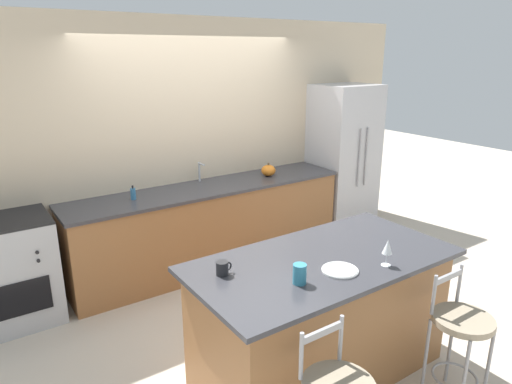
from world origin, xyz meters
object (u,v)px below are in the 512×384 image
Objects in this scene: oven_range at (7,272)px; bar_stool_far at (460,333)px; refrigerator at (342,160)px; soap_bottle at (133,194)px; tumbler_cup at (300,274)px; coffee_mug at (222,268)px; wine_glass at (388,248)px; dinner_plate at (340,270)px; pumpkin_decoration at (268,170)px.

oven_range is 1.02× the size of bar_stool_far.
soap_bottle is at bearing 179.52° from refrigerator.
coffee_mug is at bearing 132.36° from tumbler_cup.
wine_glass is (2.10, -2.39, 0.60)m from oven_range.
coffee_mug is (-0.67, 0.40, 0.04)m from dinner_plate.
wine_glass is at bearing -106.79° from pumpkin_decoration.
dinner_plate is at bearing -4.20° from tumbler_cup.
bar_stool_far is at bearing -120.19° from refrigerator.
refrigerator is 4.05m from oven_range.
bar_stool_far is at bearing -55.58° from wine_glass.
coffee_mug is (-0.99, 0.51, -0.09)m from wine_glass.
tumbler_cup is (-0.65, 0.14, -0.07)m from wine_glass.
refrigerator is at bearing -0.20° from oven_range.
pumpkin_decoration is at bearing -0.35° from oven_range.
tumbler_cup is 0.78× the size of pumpkin_decoration.
pumpkin_decoration is at bearing 47.48° from coffee_mug.
bar_stool_far is at bearing -31.01° from tumbler_cup.
refrigerator is 11.66× the size of pumpkin_decoration.
soap_bottle is at bearing 104.55° from dinner_plate.
pumpkin_decoration reaches higher than dinner_plate.
pumpkin_decoration is at bearing 81.38° from bar_stool_far.
refrigerator is at bearing 0.14° from pumpkin_decoration.
coffee_mug is 0.80× the size of soap_bottle.
bar_stool_far is 5.08× the size of wine_glass.
dinner_plate is at bearing 138.49° from bar_stool_far.
coffee_mug is at bearing -92.33° from soap_bottle.
wine_glass is 1.13× the size of pumpkin_decoration.
soap_bottle is (-0.91, 2.40, -0.08)m from wine_glass.
tumbler_cup is at bearing -57.18° from oven_range.
tumbler_cup is at bearing -47.64° from coffee_mug.
bar_stool_far is 3.90× the size of dinner_plate.
wine_glass is 2.48m from pumpkin_decoration.
tumbler_cup is at bearing -83.33° from soap_bottle.
pumpkin_decoration reaches higher than coffee_mug.
wine_glass is (0.32, -0.12, 0.12)m from dinner_plate.
dinner_plate is 0.33m from tumbler_cup.
dinner_plate is (-2.24, -2.26, -0.01)m from refrigerator.
oven_range is 2.93m from dinner_plate.
oven_range is 5.82× the size of pumpkin_decoration.
tumbler_cup is at bearing -121.41° from pumpkin_decoration.
oven_range is at bearing 179.65° from pumpkin_decoration.
oven_range is at bearing 179.80° from refrigerator.
bar_stool_far is at bearing -66.92° from soap_bottle.
coffee_mug is at bearing 143.75° from bar_stool_far.
bar_stool_far is at bearing -98.62° from pumpkin_decoration.
bar_stool_far is at bearing -49.66° from oven_range.
coffee_mug is at bearing 149.26° from dinner_plate.
oven_range is at bearing 128.05° from dinner_plate.
pumpkin_decoration is 1.63m from soap_bottle.
oven_range is 1.29m from soap_bottle.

